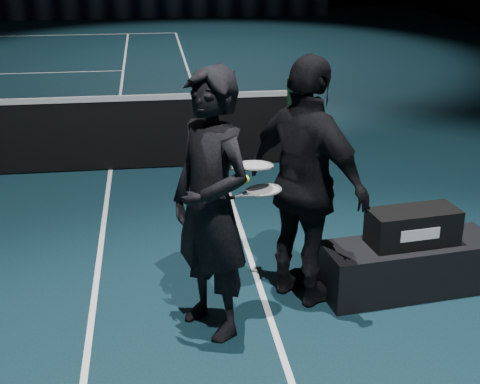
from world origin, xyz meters
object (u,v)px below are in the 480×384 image
object	(u,v)px
player_bench	(409,267)
racket_bag	(413,227)
racket_upper	(255,165)
tennis_balls	(241,176)
player_b	(307,184)
racket_lower	(264,190)
player_a	(211,206)

from	to	relation	value
player_bench	racket_bag	xyz separation A→B (m)	(0.00, 0.00, 0.36)
racket_upper	tennis_balls	xyz separation A→B (m)	(-0.12, -0.09, -0.04)
player_b	racket_lower	xyz separation A→B (m)	(-0.37, -0.16, 0.03)
player_b	racket_lower	size ratio (longest dim) A/B	2.93
racket_bag	player_b	size ratio (longest dim) A/B	0.37
player_bench	tennis_balls	bearing A→B (deg)	-178.12
racket_upper	tennis_balls	size ratio (longest dim) A/B	5.67
player_a	tennis_balls	bearing A→B (deg)	80.47
racket_lower	player_b	bearing A→B (deg)	0.00
player_a	racket_upper	xyz separation A→B (m)	(0.35, 0.20, 0.22)
player_b	racket_lower	distance (m)	0.40
player_bench	player_b	xyz separation A→B (m)	(-0.89, 0.01, 0.78)
player_bench	racket_upper	world-z (taller)	racket_upper
player_a	racket_upper	bearing A→B (deg)	85.06
player_bench	racket_bag	size ratio (longest dim) A/B	2.00
player_b	tennis_balls	distance (m)	0.62
player_bench	tennis_balls	world-z (taller)	tennis_balls
racket_bag	tennis_balls	size ratio (longest dim) A/B	6.07
tennis_balls	racket_lower	bearing A→B (deg)	22.66
player_a	tennis_balls	xyz separation A→B (m)	(0.23, 0.11, 0.18)
racket_lower	racket_bag	bearing A→B (deg)	-17.34
player_bench	racket_bag	bearing A→B (deg)	0.00
racket_upper	tennis_balls	distance (m)	0.16
player_a	racket_lower	world-z (taller)	player_a
player_a	player_b	distance (m)	0.85
player_bench	racket_lower	distance (m)	1.50
player_bench	player_b	size ratio (longest dim) A/B	0.73
player_bench	racket_upper	distance (m)	1.66
racket_bag	racket_upper	bearing A→B (deg)	178.78
player_b	tennis_balls	world-z (taller)	player_b
player_bench	racket_lower	world-z (taller)	racket_lower
racket_bag	player_a	xyz separation A→B (m)	(-1.67, -0.33, 0.41)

